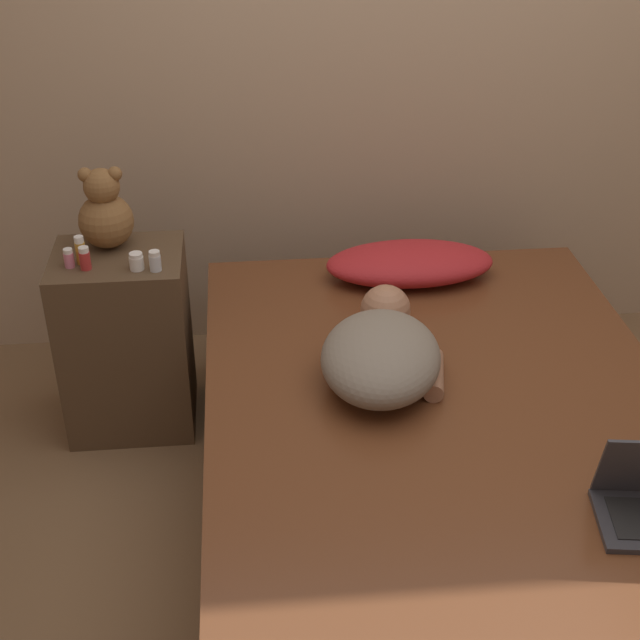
# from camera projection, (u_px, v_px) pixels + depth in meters

# --- Properties ---
(ground_plane) EXTENTS (12.00, 12.00, 0.00)m
(ground_plane) POSITION_uv_depth(u_px,v_px,m) (438.00, 538.00, 2.79)
(ground_plane) COLOR brown
(wall_back) EXTENTS (8.00, 0.06, 2.60)m
(wall_back) POSITION_uv_depth(u_px,v_px,m) (387.00, 17.00, 3.24)
(wall_back) COLOR tan
(wall_back) RESTS_ON ground_plane
(bed) EXTENTS (1.42, 2.07, 0.48)m
(bed) POSITION_uv_depth(u_px,v_px,m) (443.00, 480.00, 2.67)
(bed) COLOR brown
(bed) RESTS_ON ground_plane
(nightstand) EXTENTS (0.44, 0.37, 0.67)m
(nightstand) POSITION_uv_depth(u_px,v_px,m) (127.00, 341.00, 3.15)
(nightstand) COLOR brown
(nightstand) RESTS_ON ground_plane
(pillow) EXTENTS (0.61, 0.31, 0.12)m
(pillow) POSITION_uv_depth(u_px,v_px,m) (410.00, 263.00, 3.21)
(pillow) COLOR red
(pillow) RESTS_ON bed
(person_lying) EXTENTS (0.44, 0.64, 0.19)m
(person_lying) POSITION_uv_depth(u_px,v_px,m) (382.00, 351.00, 2.66)
(person_lying) COLOR gray
(person_lying) RESTS_ON bed
(teddy_bear) EXTENTS (0.19, 0.19, 0.28)m
(teddy_bear) POSITION_uv_depth(u_px,v_px,m) (105.00, 213.00, 2.98)
(teddy_bear) COLOR brown
(teddy_bear) RESTS_ON nightstand
(bottle_pink) EXTENTS (0.03, 0.03, 0.07)m
(bottle_pink) POSITION_uv_depth(u_px,v_px,m) (69.00, 258.00, 2.89)
(bottle_pink) COLOR pink
(bottle_pink) RESTS_ON nightstand
(bottle_amber) EXTENTS (0.03, 0.03, 0.10)m
(bottle_amber) POSITION_uv_depth(u_px,v_px,m) (80.00, 250.00, 2.91)
(bottle_amber) COLOR gold
(bottle_amber) RESTS_ON nightstand
(bottle_red) EXTENTS (0.04, 0.04, 0.08)m
(bottle_red) POSITION_uv_depth(u_px,v_px,m) (85.00, 258.00, 2.88)
(bottle_red) COLOR #B72D2D
(bottle_red) RESTS_ON nightstand
(bottle_white) EXTENTS (0.05, 0.05, 0.06)m
(bottle_white) POSITION_uv_depth(u_px,v_px,m) (136.00, 261.00, 2.88)
(bottle_white) COLOR white
(bottle_white) RESTS_ON nightstand
(bottle_clear) EXTENTS (0.04, 0.04, 0.07)m
(bottle_clear) POSITION_uv_depth(u_px,v_px,m) (155.00, 261.00, 2.87)
(bottle_clear) COLOR silver
(bottle_clear) RESTS_ON nightstand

